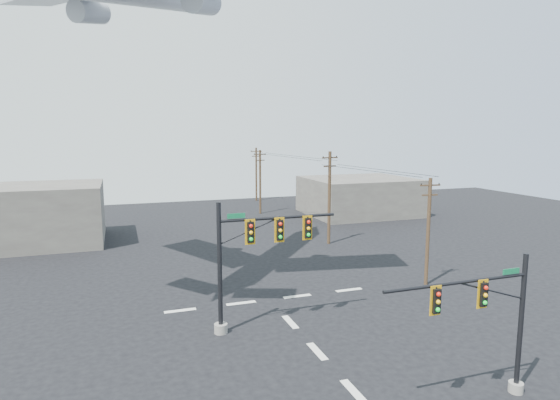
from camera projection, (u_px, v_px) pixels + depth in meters
name	position (u px, v px, depth m)	size (l,w,h in m)	color
ground	(354.00, 391.00, 20.49)	(120.00, 120.00, 0.00)	black
lane_markings	(307.00, 341.00, 25.47)	(14.00, 21.20, 0.01)	silver
signal_mast_near	(493.00, 323.00, 19.42)	(7.14, 0.69, 6.23)	gray
signal_mast_far	(250.00, 258.00, 26.36)	(7.28, 0.82, 7.50)	gray
utility_pole_a	(428.00, 230.00, 34.23)	(1.60, 0.27, 7.99)	#4B3220
utility_pole_b	(329.00, 196.00, 46.96)	(1.88, 0.55, 9.38)	#4B3220
utility_pole_c	(260.00, 181.00, 64.64)	(1.79, 0.48, 8.82)	#4B3220
utility_pole_d	(256.00, 173.00, 76.87)	(1.81, 0.40, 8.75)	#4B3220
power_lines	(297.00, 158.00, 54.61)	(4.60, 45.61, 0.41)	black
building_left	(6.00, 216.00, 46.27)	(18.00, 10.00, 6.00)	#67635B
building_right	(359.00, 196.00, 64.66)	(14.00, 12.00, 5.00)	#67635B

